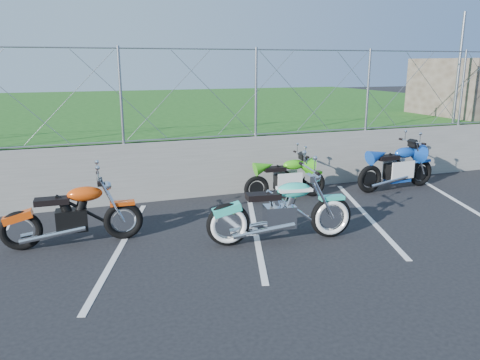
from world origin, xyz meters
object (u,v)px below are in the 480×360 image
object	(u,v)px
cruiser_turquoise	(283,213)
sportbike_green	(287,180)
naked_orange	(75,217)
sportbike_blue	(397,169)

from	to	relation	value
cruiser_turquoise	sportbike_green	distance (m)	2.59
cruiser_turquoise	naked_orange	world-z (taller)	cruiser_turquoise
cruiser_turquoise	naked_orange	xyz separation A→B (m)	(-3.30, 1.05, -0.02)
sportbike_green	naked_orange	bearing A→B (deg)	-162.14
cruiser_turquoise	sportbike_blue	distance (m)	4.56
cruiser_turquoise	sportbike_green	bearing A→B (deg)	70.31
naked_orange	sportbike_green	bearing A→B (deg)	17.52
cruiser_turquoise	sportbike_blue	xyz separation A→B (m)	(4.03, 2.15, -0.01)
cruiser_turquoise	sportbike_green	world-z (taller)	cruiser_turquoise
naked_orange	sportbike_green	world-z (taller)	naked_orange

